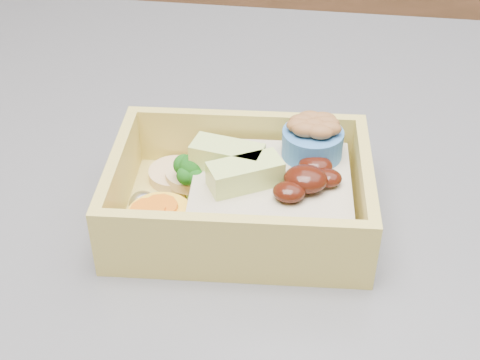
# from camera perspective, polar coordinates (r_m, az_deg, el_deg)

# --- Properties ---
(bento_box) EXTENTS (0.18, 0.14, 0.06)m
(bento_box) POSITION_cam_1_polar(r_m,az_deg,el_deg) (0.46, 0.78, -0.98)
(bento_box) COLOR #D1BA56
(bento_box) RESTS_ON island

